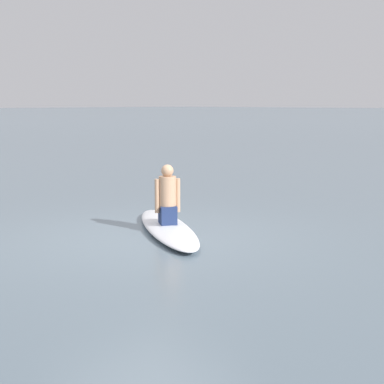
# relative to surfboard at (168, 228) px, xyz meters

# --- Properties ---
(ground_plane) EXTENTS (400.00, 400.00, 0.00)m
(ground_plane) POSITION_rel_surfboard_xyz_m (-0.09, 0.54, -0.07)
(ground_plane) COLOR slate
(surfboard) EXTENTS (3.01, 2.23, 0.13)m
(surfboard) POSITION_rel_surfboard_xyz_m (0.00, 0.00, 0.00)
(surfboard) COLOR white
(surfboard) RESTS_ON ground
(person_paddler) EXTENTS (0.39, 0.38, 0.92)m
(person_paddler) POSITION_rel_surfboard_xyz_m (0.00, 0.00, 0.48)
(person_paddler) COLOR navy
(person_paddler) RESTS_ON surfboard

